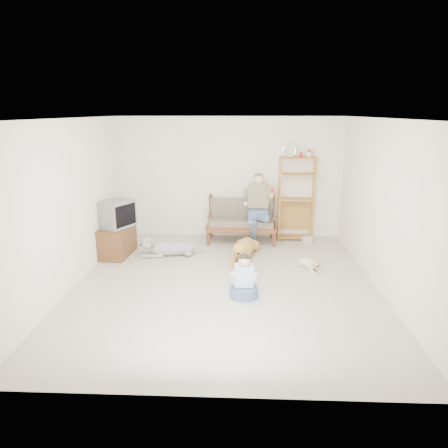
{
  "coord_description": "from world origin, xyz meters",
  "views": [
    {
      "loc": [
        0.24,
        -6.17,
        2.81
      ],
      "look_at": [
        -0.06,
        1.0,
        0.77
      ],
      "focal_mm": 32.0,
      "sensor_mm": 36.0,
      "label": 1
    }
  ],
  "objects_px": {
    "loveseat": "(241,220)",
    "golden_retriever": "(244,249)",
    "etagere": "(296,198)",
    "tv_stand": "(117,241)"
  },
  "relations": [
    {
      "from": "loveseat",
      "to": "etagere",
      "type": "distance_m",
      "value": 1.31
    },
    {
      "from": "tv_stand",
      "to": "golden_retriever",
      "type": "distance_m",
      "value": 2.55
    },
    {
      "from": "etagere",
      "to": "tv_stand",
      "type": "bearing_deg",
      "value": -161.92
    },
    {
      "from": "golden_retriever",
      "to": "tv_stand",
      "type": "bearing_deg",
      "value": -170.28
    },
    {
      "from": "loveseat",
      "to": "etagere",
      "type": "bearing_deg",
      "value": 10.21
    },
    {
      "from": "loveseat",
      "to": "golden_retriever",
      "type": "xyz_separation_m",
      "value": [
        0.05,
        -1.07,
        -0.3
      ]
    },
    {
      "from": "loveseat",
      "to": "golden_retriever",
      "type": "height_order",
      "value": "loveseat"
    },
    {
      "from": "tv_stand",
      "to": "golden_retriever",
      "type": "relative_size",
      "value": 0.63
    },
    {
      "from": "etagere",
      "to": "golden_retriever",
      "type": "xyz_separation_m",
      "value": [
        -1.16,
        -1.27,
        -0.76
      ]
    },
    {
      "from": "golden_retriever",
      "to": "etagere",
      "type": "bearing_deg",
      "value": 58.45
    }
  ]
}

